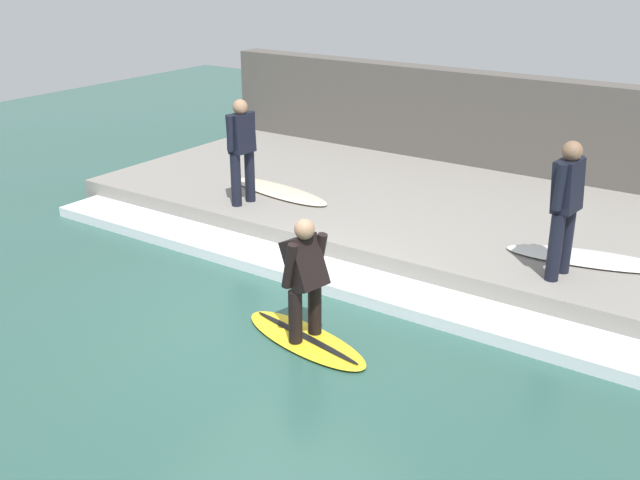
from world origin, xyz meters
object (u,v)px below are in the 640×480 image
at_px(surfer_waiting_near, 566,202).
at_px(surfboard_waiting_near, 589,258).
at_px(surfboard_riding, 305,339).
at_px(surfer_riding, 305,274).
at_px(surfboard_waiting_far, 280,191).
at_px(surfer_waiting_far, 242,146).

relative_size(surfer_waiting_near, surfboard_waiting_near, 0.78).
bearing_deg(surfboard_riding, surfer_riding, -122.01).
xyz_separation_m(surfboard_riding, surfer_riding, (-0.00, -0.00, 0.78)).
distance_m(surfboard_waiting_near, surfboard_waiting_far, 4.81).
relative_size(surfer_riding, surfboard_waiting_far, 0.65).
bearing_deg(surfer_waiting_far, surfer_waiting_near, -89.42).
xyz_separation_m(surfer_waiting_far, surfboard_waiting_far, (0.70, -0.14, -0.86)).
height_order(surfboard_riding, surfer_waiting_far, surfer_waiting_far).
xyz_separation_m(surfboard_riding, surfer_waiting_far, (2.40, 2.86, 1.22)).
relative_size(surfboard_riding, surfboard_waiting_near, 0.87).
distance_m(surfboard_waiting_near, surfer_waiting_far, 5.08).
bearing_deg(surfer_waiting_near, surfboard_waiting_near, -15.30).
bearing_deg(surfboard_waiting_far, surfer_riding, -138.80).
relative_size(surfer_waiting_far, surfboard_waiting_far, 0.76).
xyz_separation_m(surfer_riding, surfboard_waiting_far, (3.10, 2.71, -0.42)).
bearing_deg(surfer_riding, surfer_waiting_far, 50.01).
bearing_deg(surfboard_waiting_near, surfboard_riding, 146.12).
height_order(surfboard_waiting_near, surfboard_waiting_far, same).
distance_m(surfboard_riding, surfboard_waiting_far, 4.13).
xyz_separation_m(surfboard_riding, surfboard_waiting_far, (3.10, 2.71, 0.36)).
height_order(surfer_riding, surfboard_waiting_near, surfer_riding).
bearing_deg(surfboard_riding, surfer_waiting_near, -37.99).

